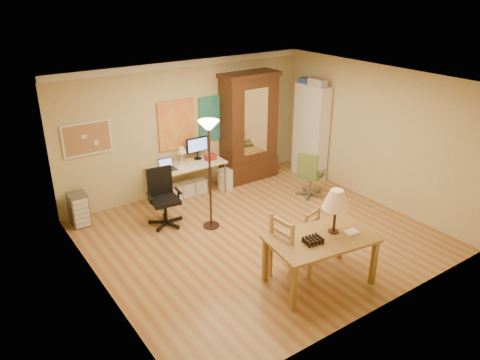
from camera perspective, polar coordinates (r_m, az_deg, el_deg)
floor at (r=8.27m, az=2.34°, el=-6.77°), size 5.50×5.50×0.00m
crown_molding at (r=9.35m, az=-6.72°, el=13.94°), size 5.50×0.08×0.12m
corkboard at (r=8.88m, az=-18.14°, el=4.82°), size 0.90×0.04×0.62m
art_panel_left at (r=9.52m, az=-7.74°, el=6.68°), size 0.80×0.04×1.00m
art_panel_right at (r=9.94m, az=-3.10°, el=7.58°), size 0.75×0.04×0.95m
dining_table at (r=6.80m, az=10.51°, el=-5.60°), size 1.63×1.11×1.43m
ladder_chair_back at (r=7.57m, az=7.80°, el=-6.54°), size 0.49×0.48×0.87m
ladder_chair_left at (r=6.97m, az=6.00°, el=-8.43°), size 0.50×0.52×1.06m
torchiere_lamp at (r=7.92m, az=-3.80°, el=4.49°), size 0.36×0.36×1.99m
computer_desk at (r=9.61m, az=-6.39°, el=0.45°), size 1.55×0.68×1.18m
office_chair_black at (r=8.62m, az=-9.16°, el=-3.62°), size 0.65×0.65×1.05m
office_chair_green at (r=9.72m, az=8.47°, el=-0.49°), size 0.60×0.60×0.98m
drawer_cart at (r=8.96m, az=-19.05°, el=-3.41°), size 0.31×0.37×0.62m
armoire at (r=10.25m, az=1.03°, el=5.65°), size 1.28×0.61×2.36m
bookshelf at (r=10.46m, az=8.61°, el=5.79°), size 0.31×0.83×2.08m
wastebin at (r=9.96m, az=-1.79°, el=0.07°), size 0.34×0.34×0.42m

